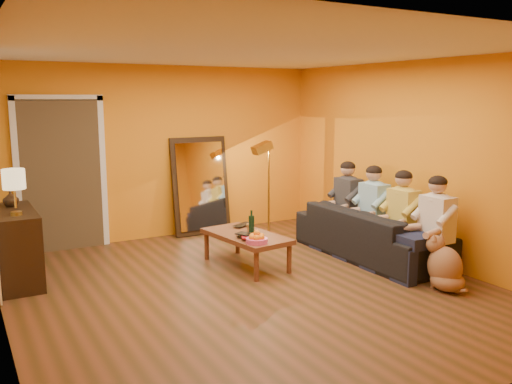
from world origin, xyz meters
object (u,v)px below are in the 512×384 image
person_far_left (437,227)px  tumbler (250,227)px  laptop (246,226)px  vase (11,199)px  floor_lamp (269,191)px  dog (445,262)px  sideboard (16,246)px  sofa (370,233)px  wine_bottle (251,222)px  person_mid_left (403,218)px  person_far_right (348,204)px  table_lamp (15,192)px  mirror_frame (200,186)px  person_mid_right (374,210)px  coffee_table (246,250)px

person_far_left → tumbler: 2.30m
laptop → vase: bearing=139.4°
floor_lamp → dog: floor_lamp is taller
sideboard → sofa: (4.24, -1.25, -0.09)m
wine_bottle → laptop: bearing=72.0°
tumbler → dog: bearing=-54.7°
wine_bottle → laptop: size_ratio=0.94×
sofa → person_mid_left: (0.13, -0.45, 0.28)m
person_far_right → tumbler: person_far_right is taller
table_lamp → person_far_right: (4.37, -0.30, -0.49)m
table_lamp → person_mid_left: 4.62m
wine_bottle → tumbler: wine_bottle is taller
mirror_frame → laptop: bearing=-90.4°
mirror_frame → person_mid_right: 2.74m
person_mid_left → vase: bearing=156.0°
mirror_frame → dog: mirror_frame is taller
sofa → person_mid_right: (0.13, 0.10, 0.28)m
dog → laptop: (-1.33, 2.20, 0.12)m
person_mid_left → vase: person_mid_left is taller
mirror_frame → coffee_table: mirror_frame is taller
floor_lamp → wine_bottle: 1.54m
laptop → vase: 2.91m
floor_lamp → coffee_table: bearing=-130.8°
laptop → coffee_table: bearing=-144.1°
person_far_left → person_mid_left: same height
mirror_frame → person_far_right: (1.58, -1.68, -0.15)m
tumbler → person_mid_right: bearing=-16.6°
sideboard → floor_lamp: 3.64m
mirror_frame → wine_bottle: bearing=-94.2°
tumbler → vase: 2.91m
person_far_left → tumbler: (-1.65, 1.59, -0.14)m
dog → person_mid_left: size_ratio=0.51×
tumbler → floor_lamp: bearing=48.9°
mirror_frame → laptop: mirror_frame is taller
laptop → vase: (-2.78, 0.68, 0.51)m
sofa → vase: 4.54m
wine_bottle → mirror_frame: bearing=85.8°
sofa → tumbler: sofa is taller
person_far_right → laptop: size_ratio=3.70×
mirror_frame → person_far_right: bearing=-46.8°
sofa → person_far_right: person_far_right is taller
sideboard → laptop: (2.78, -0.43, 0.01)m
wine_bottle → person_mid_left: bearing=-26.9°
person_far_left → person_far_right: size_ratio=1.00×
table_lamp → vase: table_lamp is taller
person_far_left → person_mid_left: bearing=90.0°
sideboard → coffee_table: bearing=-16.7°
table_lamp → dog: bearing=-29.5°
coffee_table → wine_bottle: 0.37m
person_mid_left → vase: 4.80m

